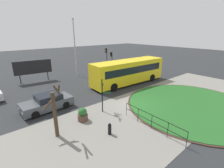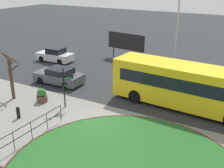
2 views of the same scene
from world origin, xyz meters
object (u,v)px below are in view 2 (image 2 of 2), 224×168
(car_far_lane, at_px, (55,55))
(street_tree_bare, at_px, (11,76))
(planter_near_signpost, at_px, (42,96))
(billboard_left, at_px, (126,42))
(car_near_lane, at_px, (59,76))
(signpost_directional, at_px, (65,85))
(lamppost_tall, at_px, (177,24))
(bus_yellow, at_px, (187,86))
(bollard_foreground, at_px, (18,112))

(car_far_lane, bearing_deg, street_tree_bare, 109.97)
(car_far_lane, distance_m, planter_near_signpost, 10.77)
(billboard_left, xyz_separation_m, street_tree_bare, (-2.50, -14.00, -0.17))
(car_near_lane, height_order, billboard_left, billboard_left)
(signpost_directional, xyz_separation_m, lamppost_tall, (4.02, 12.19, 2.82))
(signpost_directional, bearing_deg, lamppost_tall, 71.76)
(billboard_left, bearing_deg, planter_near_signpost, -83.54)
(billboard_left, distance_m, planter_near_signpost, 13.48)
(car_near_lane, bearing_deg, car_far_lane, -48.98)
(bus_yellow, bearing_deg, planter_near_signpost, -152.22)
(planter_near_signpost, bearing_deg, lamppost_tall, 63.52)
(lamppost_tall, relative_size, planter_near_signpost, 7.90)
(bollard_foreground, distance_m, car_far_lane, 13.35)
(signpost_directional, relative_size, bollard_foreground, 3.52)
(bollard_foreground, relative_size, billboard_left, 0.18)
(signpost_directional, relative_size, lamppost_tall, 0.35)
(signpost_directional, height_order, street_tree_bare, street_tree_bare)
(signpost_directional, distance_m, street_tree_bare, 4.51)
(lamppost_tall, distance_m, billboard_left, 6.56)
(car_near_lane, relative_size, street_tree_bare, 1.17)
(car_far_lane, bearing_deg, billboard_left, -146.89)
(signpost_directional, relative_size, bus_yellow, 0.28)
(bollard_foreground, xyz_separation_m, lamppost_tall, (5.68, 15.10, 4.12))
(billboard_left, bearing_deg, lamppost_tall, -2.57)
(signpost_directional, distance_m, bollard_foreground, 3.60)
(bus_yellow, height_order, car_near_lane, bus_yellow)
(planter_near_signpost, bearing_deg, bus_yellow, 24.50)
(signpost_directional, relative_size, car_near_lane, 0.68)
(bus_yellow, distance_m, car_far_lane, 16.43)
(bollard_foreground, height_order, car_far_lane, car_far_lane)
(car_near_lane, bearing_deg, billboard_left, -101.62)
(signpost_directional, height_order, bollard_foreground, signpost_directional)
(street_tree_bare, bearing_deg, car_far_lane, 112.49)
(lamppost_tall, distance_m, street_tree_bare, 15.71)
(car_near_lane, distance_m, lamppost_tall, 12.13)
(bollard_foreground, height_order, lamppost_tall, lamppost_tall)
(lamppost_tall, relative_size, billboard_left, 1.79)
(street_tree_bare, bearing_deg, planter_near_signpost, 14.68)
(car_far_lane, relative_size, billboard_left, 0.86)
(signpost_directional, height_order, lamppost_tall, lamppost_tall)
(planter_near_signpost, bearing_deg, car_near_lane, 110.82)
(car_near_lane, bearing_deg, bus_yellow, -178.77)
(car_far_lane, relative_size, street_tree_bare, 1.10)
(car_far_lane, xyz_separation_m, lamppost_tall, (12.36, 3.55, 3.85))
(car_near_lane, height_order, car_far_lane, car_far_lane)
(bus_yellow, distance_m, billboard_left, 13.03)
(bus_yellow, xyz_separation_m, lamppost_tall, (-3.43, 7.99, 2.87))
(lamppost_tall, bearing_deg, car_near_lane, -131.17)
(lamppost_tall, bearing_deg, street_tree_bare, -123.15)
(bollard_foreground, distance_m, street_tree_bare, 3.79)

